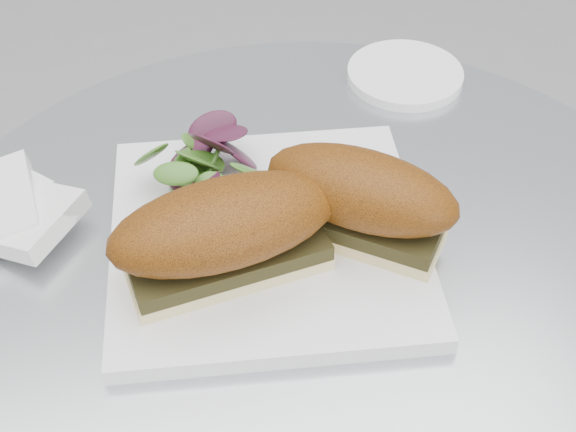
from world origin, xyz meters
name	(u,v)px	position (x,y,z in m)	size (l,w,h in m)	color
table	(310,426)	(0.00, 0.00, 0.49)	(0.70, 0.70, 0.73)	#B5B8BD
plate	(267,237)	(-0.03, 0.04, 0.74)	(0.26, 0.26, 0.02)	white
sandwich_left	(225,231)	(-0.07, 0.00, 0.79)	(0.19, 0.10, 0.08)	beige
sandwich_right	(360,197)	(0.04, 0.01, 0.79)	(0.17, 0.16, 0.08)	beige
salad	(205,163)	(-0.07, 0.11, 0.77)	(0.10, 0.10, 0.05)	#4A852B
napkin	(4,222)	(-0.25, 0.11, 0.74)	(0.13, 0.13, 0.02)	white
saucer	(405,74)	(0.17, 0.24, 0.74)	(0.12, 0.12, 0.01)	white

